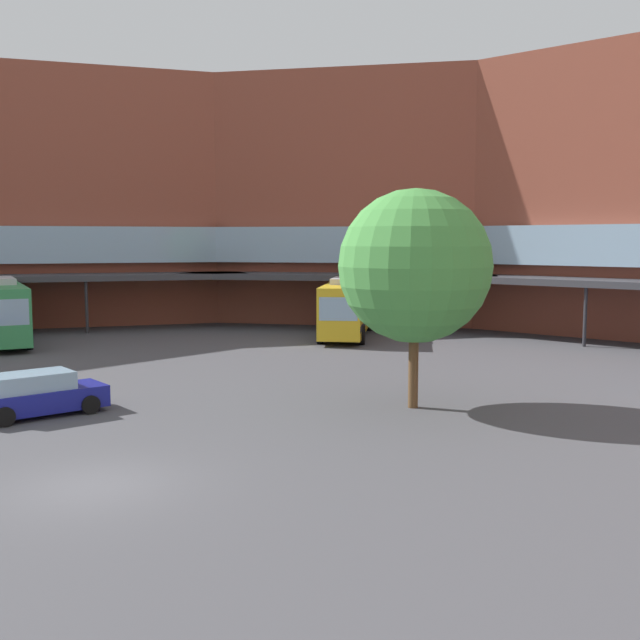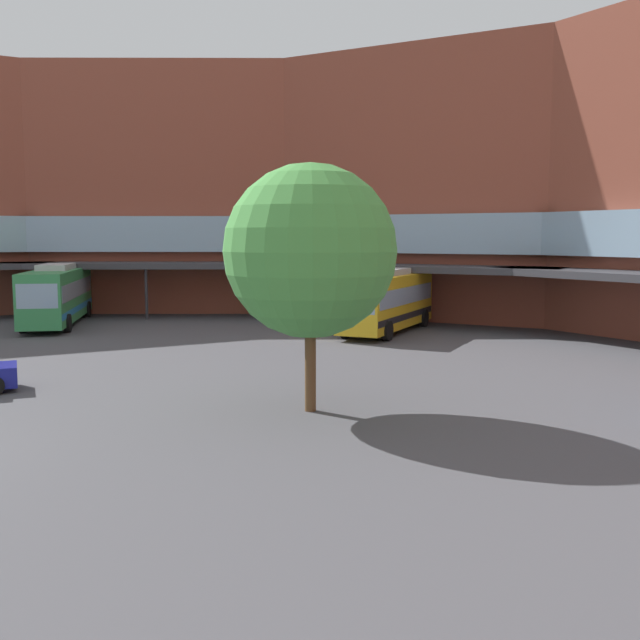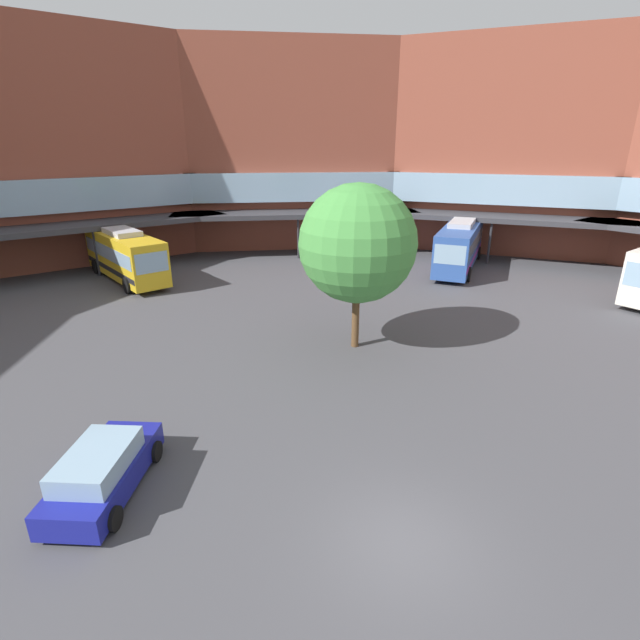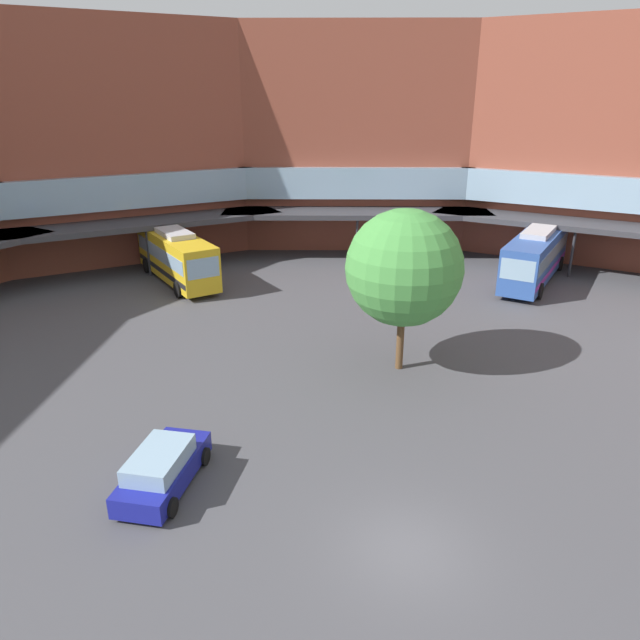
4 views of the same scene
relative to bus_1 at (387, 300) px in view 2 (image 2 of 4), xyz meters
The scene contains 4 objects.
station_building 15.53m from the bus_1, 21.00° to the right, with size 84.47×50.69×18.01m.
bus_1 is the anchor object (origin of this frame).
bus_3 21.01m from the bus_1, 133.11° to the right, with size 12.36×7.15×3.87m.
plaza_tree 20.36m from the bus_1, 44.70° to the right, with size 5.53×5.53×7.93m.
Camera 2 is at (21.19, 0.13, 5.64)m, focal length 41.64 mm.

